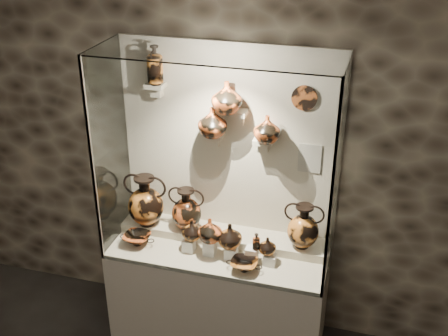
{
  "coord_description": "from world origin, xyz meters",
  "views": [
    {
      "loc": [
        1.03,
        -1.27,
        3.38
      ],
      "look_at": [
        0.03,
        2.25,
        1.52
      ],
      "focal_mm": 45.0,
      "sensor_mm": 36.0,
      "label": 1
    }
  ],
  "objects_px": {
    "amphora_left": "(146,201)",
    "jug_a": "(192,230)",
    "lekythos_small": "(256,241)",
    "ovoid_vase_a": "(213,122)",
    "jug_c": "(230,236)",
    "amphora_right": "(303,226)",
    "lekythos_tall": "(155,63)",
    "ovoid_vase_b": "(227,97)",
    "amphora_mid": "(187,209)",
    "kylix_left": "(137,238)",
    "jug_e": "(267,246)",
    "jug_b": "(210,230)",
    "kylix_right": "(244,264)",
    "ovoid_vase_c": "(267,129)"
  },
  "relations": [
    {
      "from": "jug_e",
      "to": "jug_c",
      "type": "bearing_deg",
      "value": -172.7
    },
    {
      "from": "jug_e",
      "to": "kylix_right",
      "type": "relative_size",
      "value": 0.54
    },
    {
      "from": "lekythos_small",
      "to": "ovoid_vase_a",
      "type": "relative_size",
      "value": 0.68
    },
    {
      "from": "amphora_mid",
      "to": "jug_e",
      "type": "distance_m",
      "value": 0.73
    },
    {
      "from": "kylix_right",
      "to": "lekythos_tall",
      "type": "xyz_separation_m",
      "value": [
        -0.79,
        0.39,
        1.35
      ]
    },
    {
      "from": "jug_a",
      "to": "jug_b",
      "type": "xyz_separation_m",
      "value": [
        0.16,
        -0.03,
        0.04
      ]
    },
    {
      "from": "jug_a",
      "to": "lekythos_small",
      "type": "bearing_deg",
      "value": -2.91
    },
    {
      "from": "ovoid_vase_a",
      "to": "jug_b",
      "type": "bearing_deg",
      "value": -65.49
    },
    {
      "from": "amphora_right",
      "to": "jug_a",
      "type": "bearing_deg",
      "value": -165.58
    },
    {
      "from": "amphora_left",
      "to": "jug_e",
      "type": "height_order",
      "value": "amphora_left"
    },
    {
      "from": "ovoid_vase_c",
      "to": "amphora_mid",
      "type": "bearing_deg",
      "value": -174.56
    },
    {
      "from": "amphora_left",
      "to": "amphora_right",
      "type": "bearing_deg",
      "value": 18.15
    },
    {
      "from": "amphora_mid",
      "to": "jug_b",
      "type": "relative_size",
      "value": 1.84
    },
    {
      "from": "amphora_mid",
      "to": "kylix_left",
      "type": "relative_size",
      "value": 1.3
    },
    {
      "from": "jug_a",
      "to": "jug_e",
      "type": "xyz_separation_m",
      "value": [
        0.59,
        0.0,
        -0.03
      ]
    },
    {
      "from": "jug_c",
      "to": "ovoid_vase_a",
      "type": "distance_m",
      "value": 0.86
    },
    {
      "from": "amphora_right",
      "to": "ovoid_vase_a",
      "type": "xyz_separation_m",
      "value": [
        -0.72,
        0.04,
        0.75
      ]
    },
    {
      "from": "kylix_left",
      "to": "ovoid_vase_a",
      "type": "bearing_deg",
      "value": 4.24
    },
    {
      "from": "kylix_left",
      "to": "amphora_right",
      "type": "bearing_deg",
      "value": -11.36
    },
    {
      "from": "jug_c",
      "to": "amphora_right",
      "type": "bearing_deg",
      "value": 23.39
    },
    {
      "from": "kylix_right",
      "to": "ovoid_vase_c",
      "type": "distance_m",
      "value": 1.01
    },
    {
      "from": "amphora_right",
      "to": "ovoid_vase_a",
      "type": "distance_m",
      "value": 1.04
    },
    {
      "from": "amphora_right",
      "to": "jug_b",
      "type": "distance_m",
      "value": 0.71
    },
    {
      "from": "amphora_mid",
      "to": "ovoid_vase_a",
      "type": "height_order",
      "value": "ovoid_vase_a"
    },
    {
      "from": "ovoid_vase_a",
      "to": "amphora_left",
      "type": "bearing_deg",
      "value": -159.7
    },
    {
      "from": "amphora_left",
      "to": "jug_e",
      "type": "relative_size",
      "value": 3.14
    },
    {
      "from": "amphora_right",
      "to": "ovoid_vase_c",
      "type": "distance_m",
      "value": 0.8
    },
    {
      "from": "amphora_mid",
      "to": "lekythos_tall",
      "type": "height_order",
      "value": "lekythos_tall"
    },
    {
      "from": "jug_a",
      "to": "kylix_left",
      "type": "height_order",
      "value": "jug_a"
    },
    {
      "from": "kylix_right",
      "to": "ovoid_vase_a",
      "type": "height_order",
      "value": "ovoid_vase_a"
    },
    {
      "from": "jug_a",
      "to": "lekythos_tall",
      "type": "xyz_separation_m",
      "value": [
        -0.34,
        0.25,
        1.22
      ]
    },
    {
      "from": "amphora_mid",
      "to": "ovoid_vase_c",
      "type": "distance_m",
      "value": 0.96
    },
    {
      "from": "lekythos_tall",
      "to": "ovoid_vase_b",
      "type": "xyz_separation_m",
      "value": [
        0.55,
        -0.04,
        -0.19
      ]
    },
    {
      "from": "lekythos_tall",
      "to": "ovoid_vase_a",
      "type": "height_order",
      "value": "lekythos_tall"
    },
    {
      "from": "jug_e",
      "to": "kylix_right",
      "type": "height_order",
      "value": "jug_e"
    },
    {
      "from": "amphora_right",
      "to": "lekythos_small",
      "type": "relative_size",
      "value": 2.37
    },
    {
      "from": "amphora_left",
      "to": "jug_a",
      "type": "height_order",
      "value": "amphora_left"
    },
    {
      "from": "jug_a",
      "to": "ovoid_vase_a",
      "type": "xyz_separation_m",
      "value": [
        0.11,
        0.22,
        0.82
      ]
    },
    {
      "from": "kylix_right",
      "to": "lekythos_tall",
      "type": "distance_m",
      "value": 1.61
    },
    {
      "from": "jug_a",
      "to": "jug_e",
      "type": "distance_m",
      "value": 0.59
    },
    {
      "from": "jug_a",
      "to": "ovoid_vase_a",
      "type": "distance_m",
      "value": 0.85
    },
    {
      "from": "amphora_right",
      "to": "ovoid_vase_c",
      "type": "bearing_deg",
      "value": 173.52
    },
    {
      "from": "amphora_right",
      "to": "ovoid_vase_b",
      "type": "relative_size",
      "value": 1.56
    },
    {
      "from": "amphora_right",
      "to": "ovoid_vase_a",
      "type": "relative_size",
      "value": 1.6
    },
    {
      "from": "ovoid_vase_a",
      "to": "ovoid_vase_b",
      "type": "distance_m",
      "value": 0.23
    },
    {
      "from": "jug_e",
      "to": "amphora_left",
      "type": "bearing_deg",
      "value": 178.31
    },
    {
      "from": "lekythos_tall",
      "to": "ovoid_vase_b",
      "type": "distance_m",
      "value": 0.59
    },
    {
      "from": "ovoid_vase_c",
      "to": "amphora_right",
      "type": "bearing_deg",
      "value": -7.81
    },
    {
      "from": "lekythos_small",
      "to": "ovoid_vase_a",
      "type": "height_order",
      "value": "ovoid_vase_a"
    },
    {
      "from": "jug_c",
      "to": "lekythos_tall",
      "type": "xyz_separation_m",
      "value": [
        -0.64,
        0.25,
        1.21
      ]
    }
  ]
}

